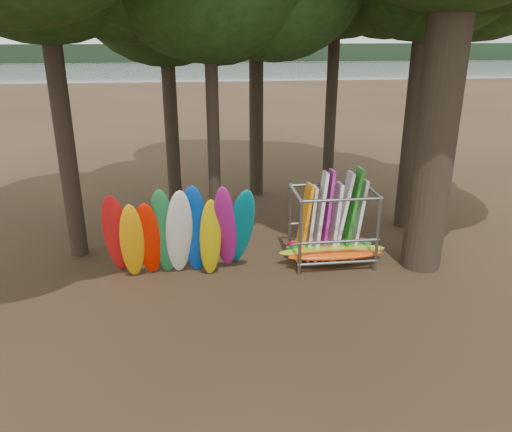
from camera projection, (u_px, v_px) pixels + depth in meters
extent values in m
plane|color=#47331E|center=(271.00, 282.00, 13.64)|extent=(120.00, 120.00, 0.00)
plane|color=gray|center=(206.00, 82.00, 69.51)|extent=(160.00, 160.00, 0.00)
cube|color=black|center=(199.00, 53.00, 115.37)|extent=(160.00, 4.00, 4.00)
cylinder|color=black|center=(54.00, 59.00, 13.44)|extent=(0.52, 0.52, 11.49)
cylinder|color=black|center=(169.00, 76.00, 17.19)|extent=(0.49, 0.49, 10.01)
cylinder|color=black|center=(256.00, 21.00, 18.86)|extent=(0.57, 0.57, 13.67)
cylinder|color=black|center=(334.00, 50.00, 18.14)|extent=(0.42, 0.42, 11.63)
cylinder|color=black|center=(212.00, 76.00, 14.27)|extent=(0.37, 0.37, 10.53)
cylinder|color=black|center=(419.00, 54.00, 15.72)|extent=(0.52, 0.52, 11.55)
cylinder|color=black|center=(449.00, 31.00, 12.44)|extent=(1.12, 1.12, 12.91)
ellipsoid|color=red|center=(117.00, 235.00, 13.17)|extent=(0.79, 1.90, 2.92)
ellipsoid|color=#FFA70D|center=(132.00, 242.00, 13.09)|extent=(0.82, 1.50, 2.61)
ellipsoid|color=#F01901|center=(149.00, 240.00, 13.31)|extent=(0.69, 1.30, 2.55)
ellipsoid|color=#1F743C|center=(164.00, 233.00, 13.31)|extent=(0.73, 1.30, 2.87)
ellipsoid|color=white|center=(179.00, 234.00, 13.24)|extent=(0.92, 1.63, 2.92)
ellipsoid|color=#093FAF|center=(195.00, 231.00, 13.40)|extent=(0.81, 1.25, 2.92)
ellipsoid|color=#C3AC0A|center=(210.00, 238.00, 13.38)|extent=(0.67, 1.02, 2.53)
ellipsoid|color=#AA1A82|center=(225.00, 229.00, 13.43)|extent=(0.84, 1.92, 3.03)
ellipsoid|color=#01809D|center=(240.00, 229.00, 13.61)|extent=(0.96, 2.09, 2.93)
ellipsoid|color=#F84C0D|center=(335.00, 255.00, 14.32)|extent=(2.79, 0.55, 0.24)
ellipsoid|color=#A5BE19|center=(332.00, 250.00, 14.61)|extent=(3.21, 0.55, 0.24)
ellipsoid|color=#1B7D28|center=(329.00, 246.00, 14.95)|extent=(2.67, 0.55, 0.24)
ellipsoid|color=#B40D22|center=(327.00, 242.00, 15.20)|extent=(2.64, 0.55, 0.24)
cube|color=orange|center=(304.00, 224.00, 14.55)|extent=(0.48, 0.78, 2.38)
cube|color=silver|center=(311.00, 224.00, 14.71)|extent=(0.35, 0.75, 2.27)
cube|color=white|center=(320.00, 218.00, 14.54)|extent=(0.43, 0.77, 2.72)
cube|color=#A61B93|center=(327.00, 216.00, 14.65)|extent=(0.39, 0.78, 2.74)
cube|color=silver|center=(335.00, 223.00, 14.65)|extent=(0.35, 0.76, 2.38)
cube|color=white|center=(342.00, 216.00, 14.73)|extent=(0.61, 0.76, 2.67)
cube|color=#1D791B|center=(351.00, 215.00, 14.59)|extent=(0.58, 0.77, 2.82)
cube|color=white|center=(357.00, 219.00, 14.82)|extent=(0.48, 0.79, 2.44)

